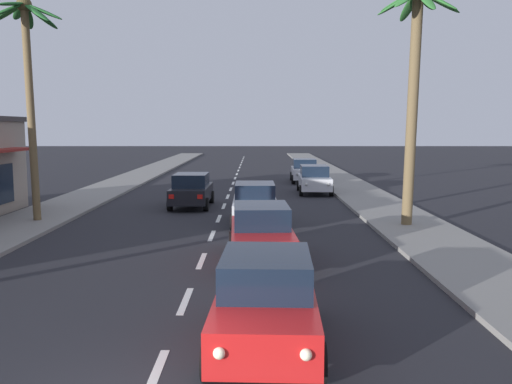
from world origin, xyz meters
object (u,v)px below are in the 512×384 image
sedan_lead_at_stop_bar (263,300)px  traffic_signal_mast (366,12)px  sedan_parked_nearest_kerb (302,170)px  sedan_parked_mid_kerb (312,179)px  sedan_third_in_queue (259,233)px  sedan_oncoming_far (189,190)px  sedan_fifth_in_queue (252,203)px  palm_right_second (412,69)px  palm_left_second (24,61)px

sedan_lead_at_stop_bar → traffic_signal_mast: bearing=-66.0°
sedan_parked_nearest_kerb → sedan_parked_mid_kerb: bearing=-89.9°
traffic_signal_mast → sedan_parked_mid_kerb: (2.12, 26.38, -4.54)m
sedan_lead_at_stop_bar → sedan_third_in_queue: (-0.02, 6.47, 0.00)m
sedan_oncoming_far → sedan_lead_at_stop_bar: bearing=-79.2°
sedan_fifth_in_queue → sedan_parked_mid_kerb: size_ratio=1.00×
traffic_signal_mast → sedan_third_in_queue: traffic_signal_mast is taller
sedan_third_in_queue → palm_right_second: (5.94, 5.58, 5.35)m
palm_left_second → sedan_oncoming_far: bearing=38.2°
palm_left_second → palm_right_second: palm_right_second is taller
traffic_signal_mast → sedan_fifth_in_queue: bearing=95.3°
sedan_oncoming_far → palm_right_second: (9.31, -5.79, 5.35)m
traffic_signal_mast → sedan_lead_at_stop_bar: 5.43m
palm_right_second → sedan_fifth_in_queue: bearing=171.8°
sedan_lead_at_stop_bar → sedan_fifth_in_queue: size_ratio=1.01×
sedan_third_in_queue → sedan_lead_at_stop_bar: bearing=-89.8°
sedan_parked_mid_kerb → sedan_lead_at_stop_bar: bearing=-98.0°
sedan_fifth_in_queue → sedan_parked_nearest_kerb: bearing=78.6°
sedan_lead_at_stop_bar → sedan_fifth_in_queue: bearing=91.0°
sedan_fifth_in_queue → palm_left_second: size_ratio=0.49×
palm_left_second → sedan_fifth_in_queue: bearing=-1.1°
sedan_lead_at_stop_bar → palm_right_second: palm_right_second is taller
traffic_signal_mast → sedan_parked_nearest_kerb: size_ratio=2.55×
sedan_lead_at_stop_bar → palm_left_second: bearing=125.6°
sedan_parked_nearest_kerb → palm_left_second: size_ratio=0.49×
traffic_signal_mast → palm_right_second: 15.53m
sedan_fifth_in_queue → sedan_parked_mid_kerb: bearing=71.6°
sedan_lead_at_stop_bar → sedan_parked_mid_kerb: (3.33, 23.65, 0.00)m
sedan_oncoming_far → sedan_third_in_queue: bearing=-73.5°
sedan_parked_mid_kerb → palm_right_second: 13.03m
sedan_third_in_queue → sedan_parked_nearest_kerb: same height
sedan_oncoming_far → palm_left_second: (-6.00, -4.73, 5.75)m
traffic_signal_mast → sedan_parked_nearest_kerb: bearing=86.4°
sedan_third_in_queue → palm_right_second: size_ratio=0.48×
sedan_lead_at_stop_bar → sedan_oncoming_far: size_ratio=1.01×
sedan_third_in_queue → palm_left_second: size_ratio=0.49×
sedan_parked_mid_kerb → sedan_fifth_in_queue: bearing=-108.4°
sedan_parked_nearest_kerb → palm_left_second: bearing=-126.1°
sedan_lead_at_stop_bar → sedan_third_in_queue: 6.47m
traffic_signal_mast → sedan_lead_at_stop_bar: traffic_signal_mast is taller
sedan_fifth_in_queue → palm_left_second: 10.82m
sedan_parked_mid_kerb → sedan_oncoming_far: bearing=-139.2°
palm_right_second → traffic_signal_mast: bearing=-107.6°
sedan_lead_at_stop_bar → sedan_fifth_in_queue: 12.94m
sedan_third_in_queue → sedan_fifth_in_queue: 6.47m
sedan_oncoming_far → sedan_parked_nearest_kerb: size_ratio=1.00×
sedan_lead_at_stop_bar → sedan_third_in_queue: same height
sedan_fifth_in_queue → palm_left_second: bearing=178.9°
sedan_oncoming_far → palm_right_second: palm_right_second is taller
sedan_third_in_queue → sedan_oncoming_far: same height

